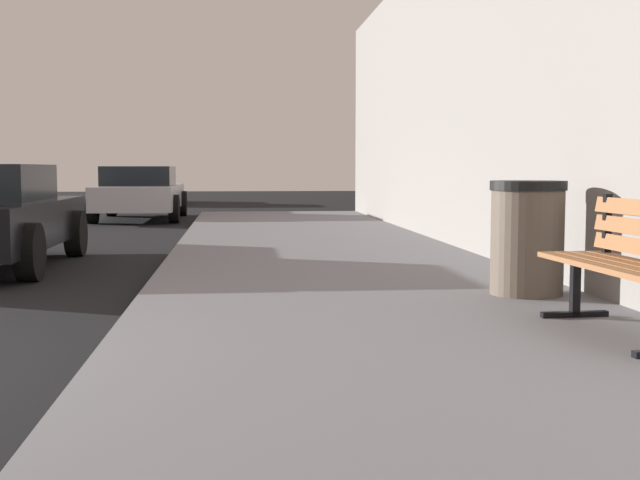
{
  "coord_description": "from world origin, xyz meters",
  "views": [
    {
      "loc": [
        2.84,
        -4.71,
        1.22
      ],
      "look_at": [
        3.69,
        3.66,
        0.49
      ],
      "focal_mm": 46.49,
      "sensor_mm": 36.0,
      "label": 1
    }
  ],
  "objects_px": {
    "bench": "(634,256)",
    "car_silver": "(140,193)",
    "car_blue": "(145,185)",
    "trash_bin": "(527,237)"
  },
  "relations": [
    {
      "from": "car_blue",
      "to": "bench",
      "type": "bearing_deg",
      "value": -76.86
    },
    {
      "from": "bench",
      "to": "trash_bin",
      "type": "xyz_separation_m",
      "value": [
        -0.09,
        1.73,
        -0.02
      ]
    },
    {
      "from": "trash_bin",
      "to": "car_blue",
      "type": "height_order",
      "value": "car_blue"
    },
    {
      "from": "trash_bin",
      "to": "car_silver",
      "type": "relative_size",
      "value": 0.22
    },
    {
      "from": "bench",
      "to": "car_blue",
      "type": "xyz_separation_m",
      "value": [
        -5.69,
        24.39,
        -0.01
      ]
    },
    {
      "from": "trash_bin",
      "to": "car_silver",
      "type": "distance_m",
      "value": 14.14
    },
    {
      "from": "bench",
      "to": "car_silver",
      "type": "relative_size",
      "value": 0.35
    },
    {
      "from": "bench",
      "to": "car_blue",
      "type": "height_order",
      "value": "car_blue"
    },
    {
      "from": "bench",
      "to": "car_silver",
      "type": "xyz_separation_m",
      "value": [
        -4.82,
        15.05,
        -0.01
      ]
    },
    {
      "from": "car_silver",
      "to": "car_blue",
      "type": "distance_m",
      "value": 9.38
    }
  ]
}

